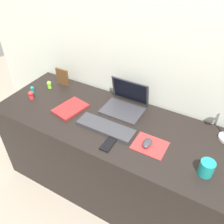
% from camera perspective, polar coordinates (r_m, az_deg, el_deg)
% --- Properties ---
extents(ground_plane, '(6.00, 6.00, 0.00)m').
position_cam_1_polar(ground_plane, '(2.25, -0.12, -16.72)').
color(ground_plane, gray).
extents(back_wall, '(2.97, 0.05, 1.61)m').
position_cam_1_polar(back_wall, '(1.93, 5.31, 5.37)').
color(back_wall, beige).
rests_on(back_wall, ground_plane).
extents(desk, '(1.77, 0.66, 0.74)m').
position_cam_1_polar(desk, '(1.96, -0.13, -10.54)').
color(desk, black).
rests_on(desk, ground_plane).
extents(laptop, '(0.30, 0.26, 0.21)m').
position_cam_1_polar(laptop, '(1.80, 3.32, 2.44)').
color(laptop, '#333338').
rests_on(laptop, desk).
extents(keyboard, '(0.41, 0.13, 0.02)m').
position_cam_1_polar(keyboard, '(1.64, -1.56, -3.63)').
color(keyboard, '#333338').
rests_on(keyboard, desk).
extents(mousepad, '(0.21, 0.17, 0.00)m').
position_cam_1_polar(mousepad, '(1.55, 9.06, -7.88)').
color(mousepad, red).
rests_on(mousepad, desk).
extents(mouse, '(0.06, 0.10, 0.03)m').
position_cam_1_polar(mouse, '(1.53, 8.45, -7.33)').
color(mouse, '#333338').
rests_on(mouse, mousepad).
extents(cell_phone, '(0.06, 0.13, 0.01)m').
position_cam_1_polar(cell_phone, '(1.53, -0.88, -7.69)').
color(cell_phone, black).
rests_on(cell_phone, desk).
extents(notebook_pad, '(0.21, 0.27, 0.02)m').
position_cam_1_polar(notebook_pad, '(1.83, -9.93, 0.85)').
color(notebook_pad, maroon).
rests_on(notebook_pad, desk).
extents(picture_frame, '(0.12, 0.02, 0.15)m').
position_cam_1_polar(picture_frame, '(2.11, -11.81, 8.22)').
color(picture_frame, brown).
rests_on(picture_frame, desk).
extents(coffee_mug, '(0.08, 0.08, 0.09)m').
position_cam_1_polar(coffee_mug, '(1.45, 21.69, -12.38)').
color(coffee_mug, teal).
rests_on(coffee_mug, desk).
extents(toy_figurine_lime, '(0.04, 0.04, 0.07)m').
position_cam_1_polar(toy_figurine_lime, '(2.11, -14.79, 6.41)').
color(toy_figurine_lime, '#8CDB33').
rests_on(toy_figurine_lime, desk).
extents(toy_figurine_red, '(0.04, 0.04, 0.07)m').
position_cam_1_polar(toy_figurine_red, '(2.01, -18.85, 3.92)').
color(toy_figurine_red, red).
rests_on(toy_figurine_red, desk).
extents(toy_figurine_teal, '(0.03, 0.03, 0.06)m').
position_cam_1_polar(toy_figurine_teal, '(2.09, -18.49, 5.16)').
color(toy_figurine_teal, teal).
rests_on(toy_figurine_teal, desk).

